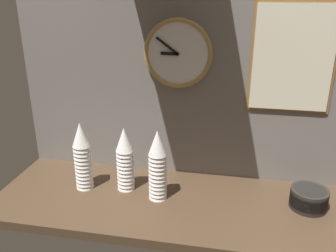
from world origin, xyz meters
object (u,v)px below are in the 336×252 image
at_px(cup_stack_center, 158,165).
at_px(wall_clock, 178,54).
at_px(cup_stack_center_left, 125,159).
at_px(menu_board, 293,59).
at_px(cup_stack_left, 82,156).
at_px(bowl_stack_far_right, 309,198).

bearing_deg(cup_stack_center, wall_clock, 79.52).
height_order(cup_stack_center_left, menu_board, menu_board).
xyz_separation_m(cup_stack_left, wall_clock, (0.39, 0.21, 0.43)).
bearing_deg(menu_board, bowl_stack_far_right, -62.55).
height_order(cup_stack_center_left, bowl_stack_far_right, cup_stack_center_left).
distance_m(wall_clock, menu_board, 0.48).
distance_m(cup_stack_center, menu_board, 0.71).
height_order(bowl_stack_far_right, menu_board, menu_board).
bearing_deg(cup_stack_center, cup_stack_left, 176.99).
bearing_deg(cup_stack_center_left, cup_stack_left, -172.08).
bearing_deg(bowl_stack_far_right, cup_stack_center_left, 179.75).
distance_m(cup_stack_center_left, menu_board, 0.83).
bearing_deg(cup_stack_center_left, wall_clock, 43.02).
xyz_separation_m(cup_stack_center, bowl_stack_far_right, (0.62, 0.04, -0.11)).
bearing_deg(bowl_stack_far_right, wall_clock, 161.94).
xyz_separation_m(cup_stack_center, wall_clock, (0.04, 0.23, 0.43)).
height_order(cup_stack_center, menu_board, menu_board).
bearing_deg(cup_stack_center, menu_board, 24.67).
bearing_deg(cup_stack_center_left, bowl_stack_far_right, -0.25).
height_order(cup_stack_left, bowl_stack_far_right, cup_stack_left).
bearing_deg(menu_board, cup_stack_left, -165.65).
relative_size(cup_stack_center, cup_stack_left, 1.00).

